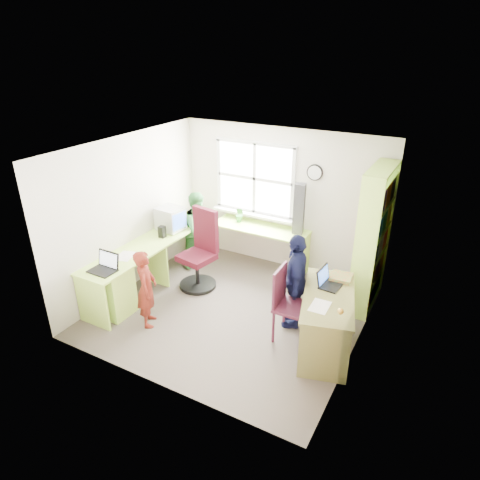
{
  "coord_description": "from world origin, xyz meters",
  "views": [
    {
      "loc": [
        2.63,
        -4.57,
        3.62
      ],
      "look_at": [
        0.0,
        0.25,
        1.05
      ],
      "focal_mm": 32.0,
      "sensor_mm": 36.0,
      "label": 1
    }
  ],
  "objects": [
    {
      "name": "paper_a",
      "position": [
        -1.52,
        -0.49,
        0.75
      ],
      "size": [
        0.3,
        0.37,
        0.0
      ],
      "rotation": [
        0.0,
        0.0,
        0.28
      ],
      "color": "white",
      "rests_on": "l_desk"
    },
    {
      "name": "person_red",
      "position": [
        -0.87,
        -0.81,
        0.56
      ],
      "size": [
        0.44,
        0.49,
        1.13
      ],
      "primitive_type": "imported",
      "rotation": [
        0.0,
        0.0,
        2.12
      ],
      "color": "maroon",
      "rests_on": "ground"
    },
    {
      "name": "bookshelf",
      "position": [
        1.65,
        1.19,
        1.0
      ],
      "size": [
        0.3,
        1.02,
        2.1
      ],
      "color": "#CFFF66",
      "rests_on": "ground"
    },
    {
      "name": "speaker_b",
      "position": [
        -1.47,
        0.86,
        0.84
      ],
      "size": [
        0.09,
        0.09,
        0.18
      ],
      "rotation": [
        0.0,
        0.0,
        0.02
      ],
      "color": "black",
      "rests_on": "l_desk"
    },
    {
      "name": "person_navy",
      "position": [
        0.9,
        0.17,
        0.68
      ],
      "size": [
        0.57,
        0.86,
        1.36
      ],
      "primitive_type": "imported",
      "rotation": [
        0.0,
        0.0,
        -1.24
      ],
      "color": "#121539",
      "rests_on": "ground"
    },
    {
      "name": "swivel_chair",
      "position": [
        -0.81,
        0.43,
        0.55
      ],
      "size": [
        0.69,
        0.69,
        1.27
      ],
      "rotation": [
        0.0,
        0.0,
        -0.17
      ],
      "color": "black",
      "rests_on": "ground"
    },
    {
      "name": "person_green",
      "position": [
        -1.21,
        1.0,
        0.67
      ],
      "size": [
        0.65,
        0.76,
        1.33
      ],
      "primitive_type": "imported",
      "rotation": [
        0.0,
        0.0,
        1.31
      ],
      "color": "#327F39",
      "rests_on": "ground"
    },
    {
      "name": "game_box",
      "position": [
        1.46,
        0.35,
        0.79
      ],
      "size": [
        0.29,
        0.29,
        0.05
      ],
      "rotation": [
        0.0,
        0.0,
        0.08
      ],
      "color": "red",
      "rests_on": "right_desk"
    },
    {
      "name": "right_desk",
      "position": [
        1.45,
        -0.12,
        0.56
      ],
      "size": [
        0.95,
        1.44,
        0.77
      ],
      "rotation": [
        0.0,
        0.0,
        0.27
      ],
      "color": "olive",
      "rests_on": "ground"
    },
    {
      "name": "laptop_right",
      "position": [
        1.35,
        0.13,
        0.82
      ],
      "size": [
        0.3,
        0.35,
        0.23
      ],
      "rotation": [
        0.0,
        0.0,
        1.49
      ],
      "color": "black",
      "rests_on": "right_desk"
    },
    {
      "name": "l_desk",
      "position": [
        -1.31,
        -0.28,
        0.46
      ],
      "size": [
        2.38,
        2.95,
        0.75
      ],
      "color": "#CFFF66",
      "rests_on": "ground"
    },
    {
      "name": "room",
      "position": [
        0.01,
        0.1,
        1.22
      ],
      "size": [
        3.64,
        3.44,
        2.44
      ],
      "color": "#4E453D",
      "rests_on": "ground"
    },
    {
      "name": "paper_b",
      "position": [
        1.43,
        -0.39,
        0.77
      ],
      "size": [
        0.22,
        0.31,
        0.0
      ],
      "rotation": [
        0.0,
        0.0,
        0.03
      ],
      "color": "white",
      "rests_on": "right_desk"
    },
    {
      "name": "potted_plant",
      "position": [
        -0.67,
        1.46,
        0.89
      ],
      "size": [
        0.18,
        0.16,
        0.27
      ],
      "primitive_type": "imported",
      "rotation": [
        0.0,
        0.0,
        -0.32
      ],
      "color": "#2B6C2C",
      "rests_on": "l_desk"
    },
    {
      "name": "laptop_left",
      "position": [
        -1.47,
        -0.93,
        0.81
      ],
      "size": [
        0.36,
        0.3,
        0.25
      ],
      "rotation": [
        0.0,
        0.0,
        -0.01
      ],
      "color": "black",
      "rests_on": "l_desk"
    },
    {
      "name": "wooden_chair",
      "position": [
        0.93,
        -0.17,
        0.55
      ],
      "size": [
        0.46,
        0.46,
        1.02
      ],
      "rotation": [
        0.0,
        0.0,
        0.03
      ],
      "color": "#541C30",
      "rests_on": "ground"
    },
    {
      "name": "cd_tower",
      "position": [
        0.39,
        1.52,
        1.17
      ],
      "size": [
        0.19,
        0.18,
        0.84
      ],
      "rotation": [
        0.0,
        0.0,
        0.18
      ],
      "color": "black",
      "rests_on": "l_desk"
    },
    {
      "name": "crt_monitor",
      "position": [
        -1.51,
        0.61,
        0.95
      ],
      "size": [
        0.43,
        0.39,
        0.4
      ],
      "rotation": [
        0.0,
        0.0,
        -0.09
      ],
      "color": "#BBBCC0",
      "rests_on": "l_desk"
    },
    {
      "name": "speaker_a",
      "position": [
        -1.45,
        0.31,
        0.84
      ],
      "size": [
        0.1,
        0.1,
        0.19
      ],
      "rotation": [
        0.0,
        0.0,
        0.02
      ],
      "color": "black",
      "rests_on": "l_desk"
    }
  ]
}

